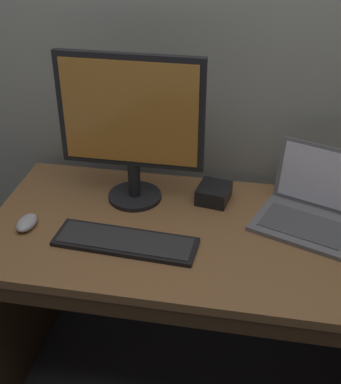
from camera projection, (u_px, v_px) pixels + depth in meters
ground_plane at (197, 381)px, 2.12m from camera, size 14.00×14.00×0.00m
desk at (200, 282)px, 1.83m from camera, size 1.42×0.68×0.74m
laptop_space_gray at (311, 209)px, 1.75m from camera, size 0.39×0.37×0.23m
external_monitor at (131, 125)px, 1.74m from camera, size 0.48×0.19×0.53m
wired_keyboard at (125, 242)px, 1.67m from camera, size 0.46×0.16×0.02m
computer_mouse at (27, 223)px, 1.74m from camera, size 0.06×0.10×0.03m
external_drive_box at (214, 193)px, 1.87m from camera, size 0.12×0.13×0.06m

